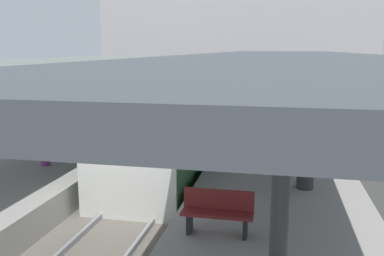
# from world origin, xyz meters

# --- Properties ---
(ground_plane) EXTENTS (80.00, 80.00, 0.00)m
(ground_plane) POSITION_xyz_m (0.00, 0.00, 0.00)
(ground_plane) COLOR #383835
(platform_left) EXTENTS (4.40, 28.00, 1.00)m
(platform_left) POSITION_xyz_m (-3.80, 0.00, 0.50)
(platform_left) COLOR gray
(platform_left) RESTS_ON ground_plane
(platform_right) EXTENTS (4.40, 28.00, 1.00)m
(platform_right) POSITION_xyz_m (3.80, 0.00, 0.50)
(platform_right) COLOR gray
(platform_right) RESTS_ON ground_plane
(track_ballast) EXTENTS (3.20, 28.00, 0.20)m
(track_ballast) POSITION_xyz_m (0.00, 0.00, 0.10)
(track_ballast) COLOR #59544C
(track_ballast) RESTS_ON ground_plane
(rail_near_side) EXTENTS (0.08, 28.00, 0.14)m
(rail_near_side) POSITION_xyz_m (-0.72, 0.00, 0.27)
(rail_near_side) COLOR slate
(rail_near_side) RESTS_ON track_ballast
(rail_far_side) EXTENTS (0.08, 28.00, 0.14)m
(rail_far_side) POSITION_xyz_m (0.72, 0.00, 0.27)
(rail_far_side) COLOR slate
(rail_far_side) RESTS_ON track_ballast
(commuter_train) EXTENTS (2.78, 11.33, 3.10)m
(commuter_train) POSITION_xyz_m (0.00, 5.14, 1.73)
(commuter_train) COLOR #2D5633
(commuter_train) RESTS_ON track_ballast
(canopy_left) EXTENTS (4.18, 21.00, 3.21)m
(canopy_left) POSITION_xyz_m (-3.80, 1.40, 4.09)
(canopy_left) COLOR #333335
(canopy_left) RESTS_ON platform_left
(canopy_right) EXTENTS (4.18, 21.00, 3.45)m
(canopy_right) POSITION_xyz_m (3.80, 1.40, 4.33)
(canopy_right) COLOR #333335
(canopy_right) RESTS_ON platform_right
(platform_bench) EXTENTS (1.40, 0.41, 0.86)m
(platform_bench) POSITION_xyz_m (2.65, -2.45, 1.46)
(platform_bench) COLOR black
(platform_bench) RESTS_ON platform_right
(platform_sign) EXTENTS (0.90, 0.08, 2.21)m
(platform_sign) POSITION_xyz_m (2.46, 5.30, 2.62)
(platform_sign) COLOR #262628
(platform_sign) RESTS_ON platform_right
(litter_bin) EXTENTS (0.44, 0.44, 0.80)m
(litter_bin) POSITION_xyz_m (4.48, 0.67, 1.40)
(litter_bin) COLOR #2D2D30
(litter_bin) RESTS_ON platform_right
(passenger_near_bench) EXTENTS (0.36, 0.36, 1.70)m
(passenger_near_bench) POSITION_xyz_m (-3.32, 1.24, 1.89)
(passenger_near_bench) COLOR #7A337A
(passenger_near_bench) RESTS_ON platform_left
(station_building_backdrop) EXTENTS (18.00, 6.00, 11.00)m
(station_building_backdrop) POSITION_xyz_m (0.66, 20.00, 5.50)
(station_building_backdrop) COLOR #B7B2B7
(station_building_backdrop) RESTS_ON ground_plane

